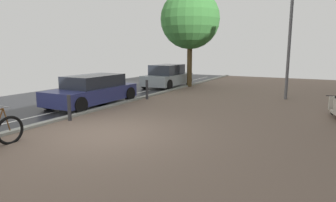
# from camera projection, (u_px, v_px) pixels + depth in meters

# --- Properties ---
(ground) EXTENTS (21.00, 40.00, 0.13)m
(ground) POSITION_uv_depth(u_px,v_px,m) (149.00, 142.00, 7.60)
(ground) COLOR #232429
(parked_car_near) EXTENTS (1.87, 4.20, 1.26)m
(parked_car_near) POSITION_uv_depth(u_px,v_px,m) (93.00, 90.00, 12.57)
(parked_car_near) COLOR navy
(parked_car_near) RESTS_ON ground
(parked_car_far) EXTENTS (1.87, 3.93, 1.40)m
(parked_car_far) POSITION_uv_depth(u_px,v_px,m) (168.00, 76.00, 18.65)
(parked_car_far) COLOR #9EAAB1
(parked_car_far) RESTS_ON ground
(lamp_post) EXTENTS (0.20, 0.52, 6.60)m
(lamp_post) POSITION_uv_depth(u_px,v_px,m) (291.00, 21.00, 13.40)
(lamp_post) COLOR slate
(lamp_post) RESTS_ON ground
(street_tree) EXTENTS (3.67, 3.67, 6.03)m
(street_tree) POSITION_uv_depth(u_px,v_px,m) (190.00, 19.00, 18.19)
(street_tree) COLOR brown
(street_tree) RESTS_ON ground
(bollard_near) EXTENTS (0.12, 0.12, 0.86)m
(bollard_near) POSITION_uv_depth(u_px,v_px,m) (69.00, 108.00, 9.69)
(bollard_near) COLOR #38383D
(bollard_near) RESTS_ON ground
(bollard_far) EXTENTS (0.12, 0.12, 0.92)m
(bollard_far) POSITION_uv_depth(u_px,v_px,m) (147.00, 90.00, 13.93)
(bollard_far) COLOR #38383D
(bollard_far) RESTS_ON ground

